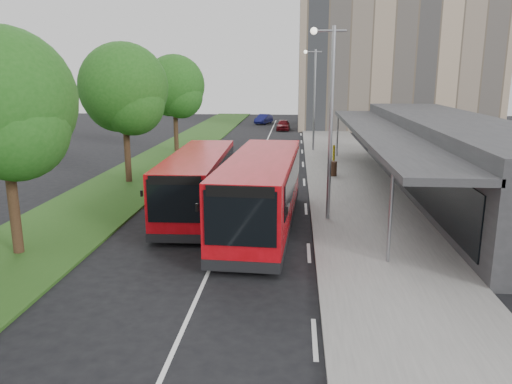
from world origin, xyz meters
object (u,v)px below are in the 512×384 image
(tree_near, at_px, (3,111))
(lamp_post_far, at_px, (314,94))
(bus_main, at_px, (261,192))
(bus_second, at_px, (198,183))
(tree_far, at_px, (174,89))
(tree_mid, at_px, (124,93))
(lamp_post_near, at_px, (329,112))
(litter_bin, at_px, (333,169))
(car_near, at_px, (283,125))
(bollard, at_px, (334,153))
(car_far, at_px, (264,119))

(tree_near, height_order, lamp_post_far, lamp_post_far)
(bus_main, relative_size, bus_second, 1.10)
(lamp_post_far, bearing_deg, tree_near, -114.04)
(tree_far, bearing_deg, tree_mid, -90.00)
(tree_mid, xyz_separation_m, lamp_post_near, (11.13, -7.05, -0.48))
(tree_near, relative_size, litter_bin, 9.00)
(lamp_post_near, relative_size, bus_second, 0.82)
(tree_far, xyz_separation_m, lamp_post_near, (11.13, -19.05, -0.32))
(tree_far, xyz_separation_m, bus_second, (5.35, -18.11, -3.63))
(tree_near, distance_m, litter_bin, 19.29)
(tree_far, bearing_deg, bus_second, -73.55)
(bus_main, bearing_deg, tree_mid, 138.54)
(bus_main, bearing_deg, tree_near, -152.97)
(tree_far, relative_size, bus_second, 0.80)
(bus_second, height_order, car_near, bus_second)
(tree_far, bearing_deg, lamp_post_far, 4.87)
(tree_far, relative_size, litter_bin, 8.93)
(tree_near, xyz_separation_m, tree_far, (0.00, 24.00, -0.04))
(litter_bin, bearing_deg, tree_near, -130.10)
(lamp_post_far, height_order, bollard, lamp_post_far)
(tree_far, distance_m, bus_second, 19.23)
(lamp_post_near, height_order, lamp_post_far, same)
(litter_bin, height_order, car_near, car_near)
(tree_near, bearing_deg, lamp_post_near, 23.97)
(litter_bin, distance_m, bollard, 5.55)
(lamp_post_far, distance_m, car_far, 24.10)
(tree_near, bearing_deg, bus_second, 47.77)
(bus_second, bearing_deg, bollard, 61.47)
(lamp_post_near, bearing_deg, litter_bin, 84.20)
(tree_far, distance_m, lamp_post_far, 11.17)
(lamp_post_far, height_order, bus_main, lamp_post_far)
(tree_mid, height_order, car_far, tree_mid)
(tree_far, distance_m, car_near, 19.25)
(tree_mid, bearing_deg, lamp_post_near, -32.36)
(bollard, bearing_deg, car_near, 101.40)
(litter_bin, bearing_deg, lamp_post_near, -95.80)
(lamp_post_near, height_order, car_far, lamp_post_near)
(tree_far, bearing_deg, bus_main, -67.49)
(tree_far, bearing_deg, tree_near, -90.00)
(lamp_post_near, bearing_deg, car_far, 97.28)
(tree_mid, bearing_deg, car_far, 81.13)
(tree_near, xyz_separation_m, bus_second, (5.35, 5.89, -3.67))
(car_far, bearing_deg, lamp_post_near, -66.20)
(lamp_post_near, xyz_separation_m, litter_bin, (0.95, 9.40, -4.13))
(bus_main, height_order, bus_second, bus_main)
(tree_near, bearing_deg, litter_bin, 49.90)
(tree_mid, relative_size, bus_main, 0.75)
(tree_near, xyz_separation_m, bus_main, (8.40, 3.73, -3.53))
(lamp_post_near, bearing_deg, bus_main, -155.95)
(bus_second, bearing_deg, car_far, 88.29)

